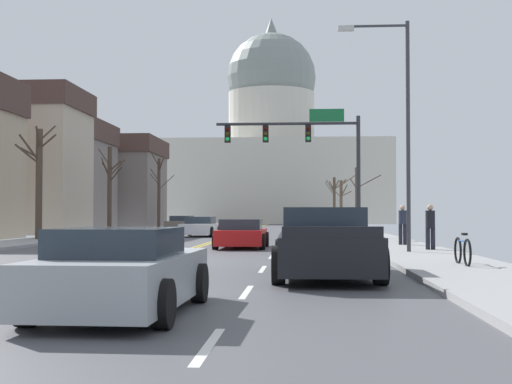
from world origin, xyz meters
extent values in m
cube|color=#4B4B50|center=(0.00, 0.00, -0.03)|extent=(14.00, 180.00, 0.06)
cube|color=yellow|center=(-0.12, 0.00, 0.00)|extent=(0.10, 176.40, 0.00)
cube|color=yellow|center=(0.12, 0.00, 0.00)|extent=(0.10, 176.40, 0.00)
cube|color=silver|center=(3.50, -13.70, 0.00)|extent=(0.12, 2.20, 0.00)
cube|color=silver|center=(3.50, -8.50, 0.00)|extent=(0.12, 2.20, 0.00)
cube|color=silver|center=(3.50, -3.30, 0.00)|extent=(0.12, 2.20, 0.00)
cube|color=silver|center=(3.50, 1.90, 0.00)|extent=(0.12, 2.20, 0.00)
cube|color=silver|center=(3.50, 7.10, 0.00)|extent=(0.12, 2.20, 0.00)
cube|color=silver|center=(3.50, 12.30, 0.00)|extent=(0.12, 2.20, 0.00)
cube|color=silver|center=(3.50, 17.50, 0.00)|extent=(0.12, 2.20, 0.00)
cube|color=silver|center=(3.50, 22.70, 0.00)|extent=(0.12, 2.20, 0.00)
cube|color=silver|center=(3.50, 27.90, 0.00)|extent=(0.12, 2.20, 0.00)
cube|color=silver|center=(3.50, 33.10, 0.00)|extent=(0.12, 2.20, 0.00)
cube|color=silver|center=(3.50, 38.30, 0.00)|extent=(0.12, 2.20, 0.00)
cube|color=silver|center=(3.50, 43.50, 0.00)|extent=(0.12, 2.20, 0.00)
cube|color=silver|center=(3.50, 48.70, 0.00)|extent=(0.12, 2.20, 0.00)
cube|color=silver|center=(3.50, 53.90, 0.00)|extent=(0.12, 2.20, 0.00)
cube|color=silver|center=(3.50, 59.10, 0.00)|extent=(0.12, 2.20, 0.00)
cube|color=silver|center=(3.50, 64.30, 0.00)|extent=(0.12, 2.20, 0.00)
cube|color=silver|center=(-3.50, -3.30, 0.00)|extent=(0.12, 2.20, 0.00)
cube|color=silver|center=(-3.50, 1.90, 0.00)|extent=(0.12, 2.20, 0.00)
cube|color=silver|center=(-3.50, 7.10, 0.00)|extent=(0.12, 2.20, 0.00)
cube|color=silver|center=(-3.50, 12.30, 0.00)|extent=(0.12, 2.20, 0.00)
cube|color=silver|center=(-3.50, 17.50, 0.00)|extent=(0.12, 2.20, 0.00)
cube|color=silver|center=(-3.50, 22.70, 0.00)|extent=(0.12, 2.20, 0.00)
cube|color=silver|center=(-3.50, 27.90, 0.00)|extent=(0.12, 2.20, 0.00)
cube|color=silver|center=(-3.50, 33.10, 0.00)|extent=(0.12, 2.20, 0.00)
cube|color=silver|center=(-3.50, 38.30, 0.00)|extent=(0.12, 2.20, 0.00)
cube|color=silver|center=(-3.50, 43.50, 0.00)|extent=(0.12, 2.20, 0.00)
cube|color=silver|center=(-3.50, 48.70, 0.00)|extent=(0.12, 2.20, 0.00)
cube|color=silver|center=(-3.50, 53.90, 0.00)|extent=(0.12, 2.20, 0.00)
cube|color=silver|center=(-3.50, 59.10, 0.00)|extent=(0.12, 2.20, 0.00)
cube|color=silver|center=(-3.50, 64.30, 0.00)|extent=(0.12, 2.20, 0.00)
cube|color=gray|center=(8.50, 0.00, 0.07)|extent=(3.00, 180.00, 0.14)
cylinder|color=#28282D|center=(7.60, 16.57, 3.46)|extent=(0.22, 0.22, 6.64)
cylinder|color=#28282D|center=(3.70, 16.57, 6.38)|extent=(7.80, 0.16, 0.16)
cube|color=black|center=(4.87, 16.57, 5.82)|extent=(0.32, 0.28, 0.92)
sphere|color=#330504|center=(4.87, 16.41, 6.10)|extent=(0.22, 0.22, 0.22)
sphere|color=#332B05|center=(4.87, 16.41, 5.82)|extent=(0.22, 0.22, 0.22)
sphere|color=#19CC47|center=(4.87, 16.41, 5.54)|extent=(0.22, 0.22, 0.22)
cube|color=black|center=(2.53, 16.57, 5.82)|extent=(0.32, 0.28, 0.92)
sphere|color=#330504|center=(2.53, 16.41, 6.10)|extent=(0.22, 0.22, 0.22)
sphere|color=#332B05|center=(2.53, 16.41, 5.82)|extent=(0.22, 0.22, 0.22)
sphere|color=#19CC47|center=(2.53, 16.41, 5.54)|extent=(0.22, 0.22, 0.22)
cube|color=black|center=(0.42, 16.57, 5.82)|extent=(0.32, 0.28, 0.92)
sphere|color=#330504|center=(0.42, 16.41, 6.10)|extent=(0.22, 0.22, 0.22)
sphere|color=#332B05|center=(0.42, 16.41, 5.82)|extent=(0.22, 0.22, 0.22)
sphere|color=#19CC47|center=(0.42, 16.41, 5.54)|extent=(0.22, 0.22, 0.22)
cube|color=#146033|center=(5.88, 16.59, 6.83)|extent=(1.90, 0.06, 0.70)
cylinder|color=#333338|center=(8.20, 2.80, 4.14)|extent=(0.14, 0.14, 8.00)
cylinder|color=#333338|center=(7.14, 2.80, 7.99)|extent=(2.13, 0.09, 0.09)
cube|color=#B2B2AD|center=(6.07, 2.80, 7.92)|extent=(0.56, 0.24, 0.16)
cube|color=beige|center=(0.00, 80.21, 5.78)|extent=(33.67, 20.12, 11.57)
cylinder|color=beige|center=(0.00, 80.21, 15.37)|extent=(12.66, 12.66, 7.61)
sphere|color=gray|center=(0.00, 80.21, 21.47)|extent=(13.12, 13.12, 13.12)
cone|color=gray|center=(0.00, 80.21, 29.23)|extent=(1.80, 1.80, 2.40)
cube|color=#6B6056|center=(5.04, 13.55, 0.46)|extent=(1.93, 4.34, 0.61)
cube|color=#232D38|center=(5.03, 13.17, 0.98)|extent=(1.66, 2.13, 0.41)
cylinder|color=black|center=(4.17, 14.90, 0.32)|extent=(0.24, 0.65, 0.64)
cylinder|color=black|center=(5.99, 14.85, 0.32)|extent=(0.24, 0.65, 0.64)
cylinder|color=black|center=(4.10, 12.24, 0.32)|extent=(0.24, 0.65, 0.64)
cylinder|color=black|center=(5.92, 12.19, 0.32)|extent=(0.24, 0.65, 0.64)
cube|color=#B71414|center=(2.01, 7.52, 0.47)|extent=(1.90, 4.29, 0.62)
cube|color=#232D38|center=(2.01, 7.18, 0.99)|extent=(1.67, 1.87, 0.43)
cylinder|color=black|center=(1.07, 8.85, 0.32)|extent=(0.22, 0.64, 0.64)
cylinder|color=black|center=(2.96, 8.84, 0.32)|extent=(0.22, 0.64, 0.64)
cylinder|color=black|center=(1.06, 6.19, 0.32)|extent=(0.22, 0.64, 0.64)
cylinder|color=black|center=(2.94, 6.18, 0.32)|extent=(0.22, 0.64, 0.64)
cube|color=black|center=(5.00, 1.97, 0.48)|extent=(1.86, 4.53, 0.64)
cube|color=#232D38|center=(5.00, 1.87, 1.02)|extent=(1.57, 2.05, 0.44)
cylinder|color=black|center=(4.10, 3.33, 0.32)|extent=(0.24, 0.65, 0.64)
cylinder|color=black|center=(5.81, 3.38, 0.32)|extent=(0.24, 0.65, 0.64)
cylinder|color=black|center=(4.19, 0.55, 0.32)|extent=(0.24, 0.65, 0.64)
cylinder|color=black|center=(5.90, 0.61, 0.32)|extent=(0.24, 0.65, 0.64)
cube|color=black|center=(5.06, -5.41, 0.61)|extent=(2.17, 5.73, 0.77)
cube|color=#1E2833|center=(5.05, -4.62, 1.30)|extent=(1.94, 1.97, 0.61)
cube|color=black|center=(5.10, -8.20, 1.10)|extent=(1.91, 0.13, 0.22)
cylinder|color=black|center=(3.99, -3.72, 0.40)|extent=(0.29, 0.80, 0.80)
cylinder|color=black|center=(6.07, -3.69, 0.40)|extent=(0.29, 0.80, 0.80)
cylinder|color=black|center=(4.05, -7.14, 0.40)|extent=(0.29, 0.80, 0.80)
cylinder|color=black|center=(6.13, -7.11, 0.40)|extent=(0.29, 0.80, 0.80)
cube|color=#9EA3A8|center=(1.92, -11.34, 0.51)|extent=(1.89, 4.27, 0.69)
cube|color=#232D38|center=(1.91, -11.66, 1.05)|extent=(1.61, 1.87, 0.40)
cylinder|color=black|center=(1.06, -10.01, 0.32)|extent=(0.24, 0.65, 0.64)
cylinder|color=black|center=(2.84, -10.06, 0.32)|extent=(0.24, 0.65, 0.64)
cylinder|color=black|center=(1.00, -12.63, 0.32)|extent=(0.24, 0.65, 0.64)
cylinder|color=black|center=(2.78, -12.68, 0.32)|extent=(0.24, 0.65, 0.64)
cube|color=silver|center=(-1.85, 21.61, 0.48)|extent=(2.02, 4.42, 0.64)
cube|color=#232D38|center=(-1.85, 21.73, 1.02)|extent=(1.71, 2.02, 0.43)
cylinder|color=black|center=(-0.98, 20.23, 0.32)|extent=(0.25, 0.65, 0.64)
cylinder|color=black|center=(-2.83, 20.30, 0.32)|extent=(0.25, 0.65, 0.64)
cylinder|color=black|center=(-0.87, 22.92, 0.32)|extent=(0.25, 0.65, 0.64)
cylinder|color=black|center=(-2.72, 22.99, 0.32)|extent=(0.25, 0.65, 0.64)
cube|color=#6B6056|center=(-5.08, 33.13, 0.50)|extent=(1.89, 4.63, 0.68)
cube|color=#232D38|center=(-5.08, 33.44, 1.04)|extent=(1.63, 2.17, 0.40)
cylinder|color=black|center=(-4.21, 31.69, 0.32)|extent=(0.23, 0.64, 0.64)
cylinder|color=black|center=(-6.01, 31.72, 0.32)|extent=(0.23, 0.64, 0.64)
cylinder|color=black|center=(-4.15, 34.53, 0.32)|extent=(0.23, 0.64, 0.64)
cylinder|color=black|center=(-5.95, 34.57, 0.32)|extent=(0.23, 0.64, 0.64)
cube|color=#B2A38E|center=(-15.60, 25.97, 4.31)|extent=(9.12, 6.70, 8.63)
cube|color=#47332D|center=(-15.60, 25.97, 9.41)|extent=(9.49, 6.97, 1.57)
cube|color=slate|center=(-16.80, 38.15, 3.80)|extent=(8.29, 7.78, 7.59)
cube|color=#47332D|center=(-16.80, 38.15, 8.50)|extent=(8.62, 8.09, 1.82)
cube|color=slate|center=(-15.81, 48.91, 3.70)|extent=(10.98, 9.71, 7.41)
cube|color=#47332D|center=(-15.81, 48.91, 8.27)|extent=(11.42, 10.10, 1.73)
cylinder|color=#4C3D2D|center=(7.96, 53.09, 2.72)|extent=(0.30, 0.30, 5.16)
cylinder|color=#4C3D2D|center=(8.59, 52.76, 4.52)|extent=(1.37, 0.79, 1.13)
cylinder|color=#4C3D2D|center=(7.69, 52.72, 4.32)|extent=(0.70, 0.88, 1.09)
cylinder|color=#4C3D2D|center=(7.54, 53.11, 4.31)|extent=(0.92, 0.12, 1.45)
cylinder|color=#4C3D2D|center=(8.20, 52.91, 4.48)|extent=(0.60, 0.51, 1.01)
cylinder|color=#4C3D2D|center=(7.46, 52.83, 4.07)|extent=(1.09, 0.60, 1.41)
cylinder|color=#423328|center=(-8.90, 13.11, 2.96)|extent=(0.34, 0.34, 5.63)
cylinder|color=#423328|center=(-9.31, 12.59, 4.43)|extent=(0.94, 1.15, 0.98)
cylinder|color=#423328|center=(-8.58, 13.37, 5.57)|extent=(0.74, 0.62, 0.90)
cylinder|color=#423328|center=(-9.27, 12.82, 4.51)|extent=(0.83, 0.68, 0.57)
cylinder|color=#423328|center=(-8.70, 12.39, 5.26)|extent=(0.52, 1.52, 1.00)
cylinder|color=#423328|center=(-9.27, 12.75, 4.75)|extent=(0.89, 0.86, 1.38)
cylinder|color=#423328|center=(-8.42, 12.98, 5.09)|extent=(1.03, 0.37, 0.78)
cylinder|color=brown|center=(8.40, 47.99, 2.44)|extent=(0.31, 0.31, 4.60)
cylinder|color=brown|center=(8.38, 47.63, 3.70)|extent=(0.14, 0.79, 0.96)
cylinder|color=brown|center=(7.93, 48.12, 3.53)|extent=(1.01, 0.34, 1.05)
cylinder|color=brown|center=(8.63, 47.56, 4.40)|extent=(0.53, 0.92, 0.69)
cylinder|color=brown|center=(8.69, 47.64, 3.66)|extent=(0.72, 0.83, 1.27)
cylinder|color=brown|center=(9.12, 48.19, 4.73)|extent=(1.50, 0.49, 1.06)
cylinder|color=brown|center=(8.92, 48.12, 3.38)|extent=(1.10, 0.36, 0.60)
cylinder|color=brown|center=(8.30, 48.66, 3.94)|extent=(0.29, 1.41, 1.01)
cylinder|color=#423328|center=(-8.71, 41.80, 3.33)|extent=(0.29, 0.29, 6.38)
cylinder|color=#423328|center=(-8.07, 42.16, 4.33)|extent=(1.35, 0.81, 1.40)
cylinder|color=#423328|center=(-8.44, 41.51, 5.86)|extent=(0.67, 0.71, 1.30)
cylinder|color=#423328|center=(-9.18, 42.11, 4.59)|extent=(1.02, 0.71, 1.06)
cylinder|color=#423328|center=(-8.55, 42.16, 6.12)|extent=(0.45, 0.84, 1.29)
cylinder|color=#423328|center=(-9.16, 42.31, 6.42)|extent=(1.02, 1.14, 1.35)
cylinder|color=#423328|center=(-9.04, 41.50, 4.98)|extent=(0.76, 0.68, 1.12)
cylinder|color=#423328|center=(8.20, 25.29, 2.33)|extent=(0.26, 0.26, 4.39)
cylinder|color=#423328|center=(8.01, 25.69, 3.43)|extent=(0.48, 0.88, 0.80)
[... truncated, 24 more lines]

